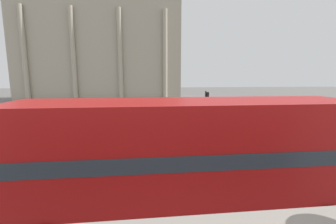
{
  "coord_description": "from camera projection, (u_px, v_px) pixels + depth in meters",
  "views": [
    {
      "loc": [
        -0.76,
        -2.06,
        4.84
      ],
      "look_at": [
        1.22,
        15.83,
        2.01
      ],
      "focal_mm": 24.0,
      "sensor_mm": 36.0,
      "label": 1
    }
  ],
  "objects": [
    {
      "name": "plaza_building_left",
      "position": [
        102.0,
        50.0,
        48.34
      ],
      "size": [
        32.95,
        13.17,
        21.18
      ],
      "color": "#A39984",
      "rests_on": "ground_plane"
    },
    {
      "name": "traffic_light_near",
      "position": [
        90.0,
        121.0,
        13.72
      ],
      "size": [
        0.42,
        0.24,
        3.28
      ],
      "color": "black",
      "rests_on": "ground_plane"
    },
    {
      "name": "pedestrian_white",
      "position": [
        86.0,
        121.0,
        19.52
      ],
      "size": [
        0.32,
        0.32,
        1.81
      ],
      "rotation": [
        0.0,
        0.0,
        4.36
      ],
      "color": "#282B33",
      "rests_on": "ground_plane"
    },
    {
      "name": "traffic_light_mid",
      "position": [
        206.0,
        104.0,
        20.81
      ],
      "size": [
        0.42,
        0.24,
        3.54
      ],
      "color": "black",
      "rests_on": "ground_plane"
    },
    {
      "name": "double_decker_bus",
      "position": [
        188.0,
        156.0,
        7.23
      ],
      "size": [
        10.77,
        2.76,
        4.1
      ],
      "rotation": [
        0.0,
        0.0,
        0.03
      ],
      "color": "black",
      "rests_on": "ground_plane"
    },
    {
      "name": "pedestrian_red",
      "position": [
        137.0,
        108.0,
        27.86
      ],
      "size": [
        0.32,
        0.32,
        1.75
      ],
      "rotation": [
        0.0,
        0.0,
        3.67
      ],
      "color": "#282B33",
      "rests_on": "ground_plane"
    }
  ]
}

